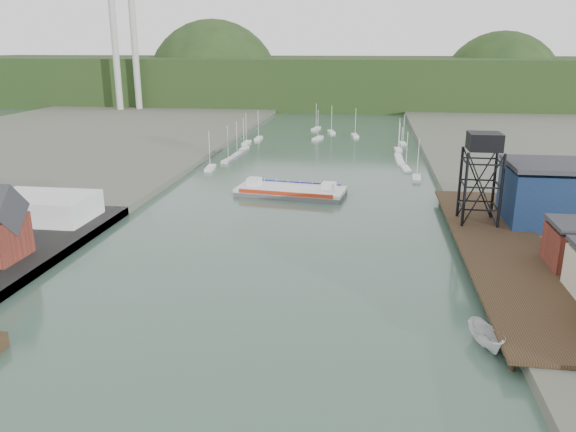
# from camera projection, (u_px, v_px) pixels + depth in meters

# --- Properties ---
(ground) EXTENTS (600.00, 600.00, 0.00)m
(ground) POSITION_uv_depth(u_px,v_px,m) (191.00, 415.00, 51.54)
(ground) COLOR #314C3F
(ground) RESTS_ON ground
(east_pier) EXTENTS (14.00, 70.00, 2.45)m
(east_pier) POSITION_uv_depth(u_px,v_px,m) (504.00, 248.00, 88.53)
(east_pier) COLOR black
(east_pier) RESTS_ON ground
(white_shed) EXTENTS (18.00, 12.00, 4.50)m
(white_shed) POSITION_uv_depth(u_px,v_px,m) (43.00, 207.00, 103.79)
(white_shed) COLOR silver
(white_shed) RESTS_ON west_quay
(lift_tower) EXTENTS (6.50, 6.50, 16.00)m
(lift_tower) POSITION_uv_depth(u_px,v_px,m) (484.00, 147.00, 97.12)
(lift_tower) COLOR black
(lift_tower) RESTS_ON east_pier
(blue_shed) EXTENTS (20.50, 14.50, 11.30)m
(blue_shed) POSITION_uv_depth(u_px,v_px,m) (565.00, 195.00, 99.46)
(blue_shed) COLOR #0B1933
(blue_shed) RESTS_ON east_land
(marina_sailboats) EXTENTS (57.71, 92.65, 0.90)m
(marina_sailboats) POSITION_uv_depth(u_px,v_px,m) (322.00, 149.00, 182.54)
(marina_sailboats) COLOR silver
(marina_sailboats) RESTS_ON ground
(smokestacks) EXTENTS (11.20, 8.20, 60.00)m
(smokestacks) POSITION_uv_depth(u_px,v_px,m) (125.00, 51.00, 277.48)
(smokestacks) COLOR #A8A8A3
(smokestacks) RESTS_ON ground
(distant_hills) EXTENTS (500.00, 120.00, 80.00)m
(distant_hills) POSITION_uv_depth(u_px,v_px,m) (339.00, 84.00, 334.42)
(distant_hills) COLOR black
(distant_hills) RESTS_ON ground
(chain_ferry) EXTENTS (25.27, 12.64, 3.49)m
(chain_ferry) POSITION_uv_depth(u_px,v_px,m) (291.00, 191.00, 126.98)
(chain_ferry) COLOR #525154
(chain_ferry) RESTS_ON ground
(motorboat) EXTENTS (4.30, 7.07, 2.56)m
(motorboat) POSITION_uv_depth(u_px,v_px,m) (486.00, 337.00, 62.65)
(motorboat) COLOR silver
(motorboat) RESTS_ON ground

